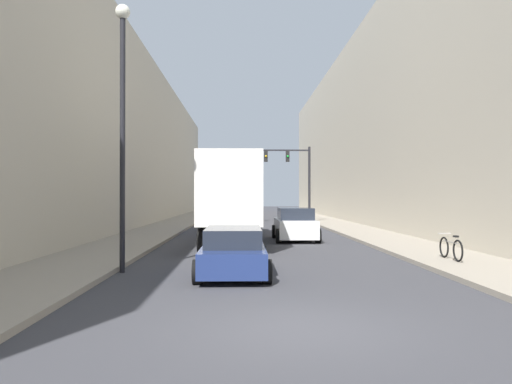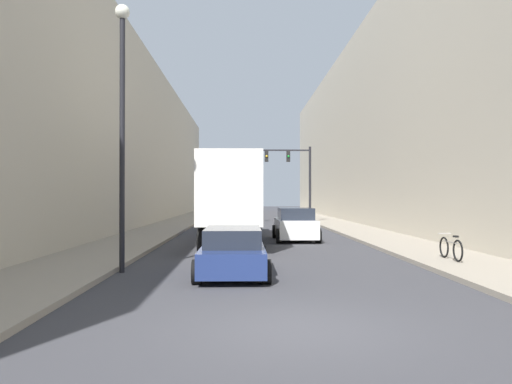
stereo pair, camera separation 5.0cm
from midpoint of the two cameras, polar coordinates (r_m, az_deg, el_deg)
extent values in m
plane|color=#38383D|center=(8.89, 5.02, -15.29)|extent=(200.00, 200.00, 0.00)
cube|color=gray|center=(39.29, 9.31, -3.66)|extent=(3.27, 80.00, 0.15)
cube|color=gray|center=(38.98, -9.37, -3.69)|extent=(3.27, 80.00, 0.15)
cube|color=#BCB29E|center=(40.71, 15.76, 7.20)|extent=(6.00, 80.00, 15.37)
cube|color=#BCB29E|center=(40.04, -15.97, 5.61)|extent=(6.00, 80.00, 12.99)
cube|color=silver|center=(24.03, -2.69, 0.27)|extent=(2.59, 10.69, 2.96)
cube|color=black|center=(24.07, -2.69, -3.61)|extent=(1.30, 10.69, 0.24)
cube|color=navy|center=(30.70, -2.42, -2.28)|extent=(2.59, 2.62, 2.60)
cylinder|color=black|center=(20.03, -6.25, -5.54)|extent=(0.25, 1.00, 1.00)
cylinder|color=black|center=(19.97, 0.35, -5.56)|extent=(0.25, 1.00, 1.00)
cylinder|color=black|center=(21.22, -5.98, -5.26)|extent=(0.25, 1.00, 1.00)
cylinder|color=black|center=(21.16, 0.24, -5.27)|extent=(0.25, 1.00, 1.00)
cylinder|color=black|center=(30.78, -4.56, -3.76)|extent=(0.25, 1.00, 1.00)
cylinder|color=black|center=(30.74, -0.28, -3.77)|extent=(0.25, 1.00, 1.00)
cube|color=navy|center=(14.78, -2.53, -7.34)|extent=(1.79, 4.77, 0.66)
cube|color=#1E232D|center=(14.48, -2.55, -5.13)|extent=(1.58, 2.62, 0.52)
cylinder|color=black|center=(16.51, -5.55, -7.26)|extent=(0.25, 0.64, 0.64)
cylinder|color=black|center=(16.48, 0.72, -7.28)|extent=(0.25, 0.64, 0.64)
cylinder|color=black|center=(13.08, -6.66, -9.06)|extent=(0.25, 0.64, 0.64)
cylinder|color=black|center=(13.04, 1.30, -9.08)|extent=(0.25, 0.64, 0.64)
cube|color=silver|center=(25.72, 4.55, -4.10)|extent=(1.90, 4.44, 0.89)
cube|color=#1E232D|center=(25.46, 4.60, -2.47)|extent=(1.67, 2.44, 0.59)
cylinder|color=black|center=(27.17, 2.22, -4.52)|extent=(0.25, 0.70, 0.70)
cylinder|color=black|center=(27.36, 6.20, -4.49)|extent=(0.25, 0.70, 0.70)
cylinder|color=black|center=(24.05, 2.70, -5.05)|extent=(0.25, 0.70, 0.70)
cylinder|color=black|center=(24.26, 7.18, -5.00)|extent=(0.25, 0.70, 0.70)
cylinder|color=black|center=(41.45, 6.23, 0.79)|extent=(0.20, 0.20, 6.36)
cube|color=black|center=(41.29, 1.25, 4.80)|extent=(7.20, 0.12, 0.12)
cube|color=black|center=(41.37, 3.75, 4.08)|extent=(0.30, 0.24, 0.90)
sphere|color=green|center=(41.23, 3.76, 4.09)|extent=(0.18, 0.18, 0.18)
cube|color=black|center=(41.24, 1.25, 4.09)|extent=(0.30, 0.24, 0.90)
sphere|color=gold|center=(41.11, 1.26, 4.11)|extent=(0.18, 0.18, 0.18)
cube|color=black|center=(41.20, -1.26, 4.10)|extent=(0.30, 0.24, 0.90)
sphere|color=gold|center=(41.08, -1.26, 4.50)|extent=(0.18, 0.18, 0.18)
cylinder|color=black|center=(15.41, -14.96, 5.27)|extent=(0.16, 0.16, 7.62)
sphere|color=silver|center=(16.29, -14.93, 19.27)|extent=(0.44, 0.44, 0.44)
torus|color=black|center=(17.41, 22.15, -6.25)|extent=(0.06, 0.72, 0.72)
torus|color=black|center=(18.43, 20.77, -5.93)|extent=(0.06, 0.72, 0.72)
cube|color=gray|center=(17.90, 21.44, -5.35)|extent=(0.04, 1.11, 0.04)
cube|color=black|center=(17.51, 21.95, -4.73)|extent=(0.12, 0.20, 0.06)
cube|color=gray|center=(18.34, 20.82, -4.45)|extent=(0.44, 0.04, 0.04)
camera|label=1|loc=(0.03, -89.93, 0.00)|focal=35.00mm
camera|label=2|loc=(0.03, 90.07, 0.00)|focal=35.00mm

